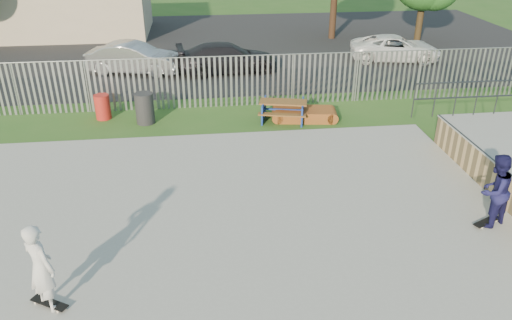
{
  "coord_description": "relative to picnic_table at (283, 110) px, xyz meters",
  "views": [
    {
      "loc": [
        -0.01,
        -9.53,
        6.95
      ],
      "look_at": [
        1.35,
        2.0,
        1.1
      ],
      "focal_mm": 35.0,
      "sensor_mm": 36.0,
      "label": 1
    }
  ],
  "objects": [
    {
      "name": "ground",
      "position": [
        -2.97,
        -7.35,
        -0.37
      ],
      "size": [
        120.0,
        120.0,
        0.0
      ],
      "primitive_type": "plane",
      "color": "#2F5C1F",
      "rests_on": "ground"
    },
    {
      "name": "concrete_slab",
      "position": [
        -2.97,
        -7.35,
        -0.29
      ],
      "size": [
        15.0,
        12.0,
        0.15
      ],
      "primitive_type": "cube",
      "color": "#989893",
      "rests_on": "ground"
    },
    {
      "name": "fence",
      "position": [
        -1.97,
        -2.76,
        0.63
      ],
      "size": [
        26.04,
        16.02,
        2.0
      ],
      "color": "gray",
      "rests_on": "ground"
    },
    {
      "name": "picnic_table",
      "position": [
        0.0,
        0.0,
        0.0
      ],
      "size": [
        1.98,
        1.75,
        0.72
      ],
      "rotation": [
        0.0,
        0.0,
        -0.23
      ],
      "color": "brown",
      "rests_on": "ground"
    },
    {
      "name": "funbox",
      "position": [
        0.79,
        -0.07,
        -0.17
      ],
      "size": [
        2.11,
        1.26,
        0.4
      ],
      "rotation": [
        0.0,
        0.0,
        -0.14
      ],
      "color": "brown",
      "rests_on": "ground"
    },
    {
      "name": "trash_bin_red",
      "position": [
        -6.57,
        0.89,
        0.09
      ],
      "size": [
        0.55,
        0.55,
        0.92
      ],
      "primitive_type": "cylinder",
      "color": "#B3221B",
      "rests_on": "ground"
    },
    {
      "name": "trash_bin_grey",
      "position": [
        -4.99,
        0.29,
        0.19
      ],
      "size": [
        0.67,
        0.67,
        1.12
      ],
      "primitive_type": "cylinder",
      "color": "#272729",
      "rests_on": "ground"
    },
    {
      "name": "parking_lot",
      "position": [
        -2.97,
        11.65,
        -0.36
      ],
      "size": [
        40.0,
        18.0,
        0.02
      ],
      "primitive_type": "cube",
      "color": "black",
      "rests_on": "ground"
    },
    {
      "name": "car_silver",
      "position": [
        -5.97,
        6.56,
        0.37
      ],
      "size": [
        4.56,
        2.5,
        1.43
      ],
      "primitive_type": "imported",
      "rotation": [
        0.0,
        0.0,
        1.33
      ],
      "color": "silver",
      "rests_on": "parking_lot"
    },
    {
      "name": "car_dark",
      "position": [
        -1.63,
        6.22,
        0.34
      ],
      "size": [
        4.86,
        2.37,
        1.36
      ],
      "primitive_type": "imported",
      "rotation": [
        0.0,
        0.0,
        1.67
      ],
      "color": "black",
      "rests_on": "parking_lot"
    },
    {
      "name": "car_white",
      "position": [
        7.01,
        7.29,
        0.28
      ],
      "size": [
        4.79,
        2.82,
        1.25
      ],
      "primitive_type": "imported",
      "rotation": [
        0.0,
        0.0,
        1.4
      ],
      "color": "white",
      "rests_on": "parking_lot"
    },
    {
      "name": "building",
      "position": [
        -10.97,
        15.65,
        1.24
      ],
      "size": [
        10.4,
        6.4,
        3.2
      ],
      "color": "#BCAC91",
      "rests_on": "ground"
    },
    {
      "name": "skateboard_a",
      "position": [
        3.73,
        -7.52,
        -0.18
      ],
      "size": [
        0.81,
        0.53,
        0.08
      ],
      "rotation": [
        0.0,
        0.0,
        0.45
      ],
      "color": "black",
      "rests_on": "concrete_slab"
    },
    {
      "name": "skateboard_b",
      "position": [
        -6.06,
        -9.18,
        -0.18
      ],
      "size": [
        0.79,
        0.58,
        0.08
      ],
      "rotation": [
        0.0,
        0.0,
        -0.53
      ],
      "color": "black",
      "rests_on": "concrete_slab"
    },
    {
      "name": "skater_navy",
      "position": [
        3.73,
        -7.52,
        0.7
      ],
      "size": [
        1.11,
        1.01,
        1.84
      ],
      "primitive_type": "imported",
      "rotation": [
        0.0,
        0.0,
        3.59
      ],
      "color": "#161542",
      "rests_on": "concrete_slab"
    },
    {
      "name": "skater_white",
      "position": [
        -6.06,
        -9.18,
        0.7
      ],
      "size": [
        0.8,
        0.77,
        1.84
      ],
      "primitive_type": "imported",
      "rotation": [
        0.0,
        0.0,
        2.43
      ],
      "color": "silver",
      "rests_on": "concrete_slab"
    }
  ]
}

